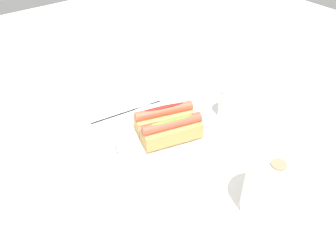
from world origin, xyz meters
TOP-DOWN VIEW (x-y plane):
  - ground_plane at (0.00, 0.00)m, footprint 2.40×2.40m
  - serving_bowl at (0.03, -0.02)m, footprint 0.27×0.27m
  - hotdog_front at (0.02, -0.04)m, footprint 0.16×0.09m
  - hotdog_back at (0.04, 0.01)m, footprint 0.16×0.09m
  - water_glass at (-0.18, -0.00)m, footprint 0.07×0.07m
  - paper_towel_roll at (-0.01, 0.28)m, footprint 0.11×0.11m
  - chopstick_near at (0.05, -0.19)m, footprint 0.22×0.03m

SIDE VIEW (x-z plane):
  - ground_plane at x=0.00m, z-range 0.00..0.00m
  - chopstick_near at x=0.05m, z-range 0.00..0.01m
  - serving_bowl at x=0.03m, z-range 0.00..0.03m
  - water_glass at x=-0.18m, z-range -0.01..0.08m
  - hotdog_front at x=0.02m, z-range 0.03..0.09m
  - hotdog_back at x=0.04m, z-range 0.03..0.09m
  - paper_towel_roll at x=-0.01m, z-range 0.00..0.13m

